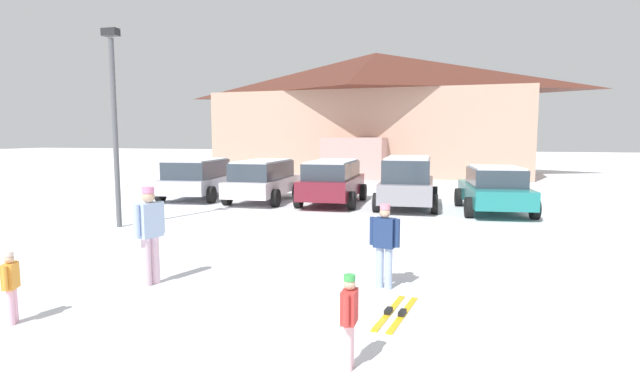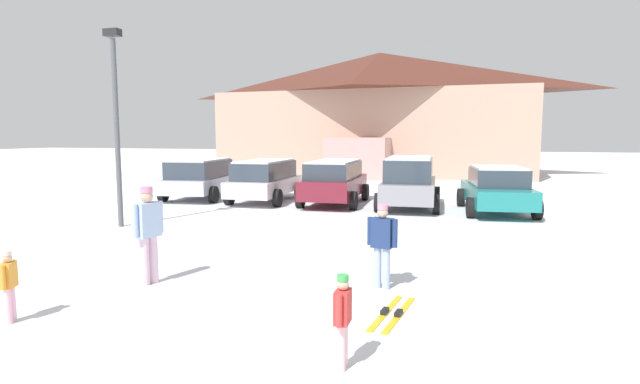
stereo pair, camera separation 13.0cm
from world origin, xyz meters
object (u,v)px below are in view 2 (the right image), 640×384
at_px(parked_maroon_van, 335,181).
at_px(pair_of_skis, 392,313).
at_px(skier_teen_in_navy_coat, 382,241).
at_px(lamp_post, 116,117).
at_px(parked_teal_hatchback, 497,189).
at_px(skier_child_in_orange_jacket, 9,282).
at_px(parked_grey_wagon, 409,181).
at_px(skier_child_in_red_jacket, 343,316).
at_px(skier_adult_in_blue_parka, 148,229).
at_px(ski_lodge, 379,112).
at_px(parked_white_suv, 266,179).
at_px(parked_silver_wagon, 201,177).

distance_m(parked_maroon_van, pair_of_skis, 11.47).
distance_m(skier_teen_in_navy_coat, lamp_post, 8.96).
bearing_deg(parked_teal_hatchback, pair_of_skis, -100.51).
bearing_deg(skier_child_in_orange_jacket, lamp_post, 117.07).
bearing_deg(skier_teen_in_navy_coat, parked_teal_hatchback, 76.13).
distance_m(skier_child_in_orange_jacket, lamp_post, 7.71).
bearing_deg(skier_teen_in_navy_coat, parked_grey_wagon, 93.59).
height_order(parked_maroon_van, pair_of_skis, parked_maroon_van).
bearing_deg(skier_child_in_orange_jacket, parked_maroon_van, 84.41).
distance_m(parked_maroon_van, parked_grey_wagon, 2.75).
height_order(parked_teal_hatchback, skier_child_in_red_jacket, parked_teal_hatchback).
height_order(parked_maroon_van, parked_teal_hatchback, parked_maroon_van).
bearing_deg(pair_of_skis, skier_adult_in_blue_parka, 175.80).
distance_m(ski_lodge, skier_teen_in_navy_coat, 26.78).
height_order(parked_teal_hatchback, pair_of_skis, parked_teal_hatchback).
relative_size(parked_grey_wagon, parked_teal_hatchback, 0.98).
distance_m(skier_child_in_orange_jacket, pair_of_skis, 5.25).
relative_size(parked_white_suv, skier_adult_in_blue_parka, 2.67).
bearing_deg(ski_lodge, parked_white_suv, -95.27).
xyz_separation_m(ski_lodge, skier_child_in_orange_jacket, (-0.02, -29.10, -3.54)).
distance_m(ski_lodge, parked_silver_wagon, 17.31).
bearing_deg(parked_white_suv, skier_teen_in_navy_coat, -57.85).
xyz_separation_m(ski_lodge, parked_maroon_van, (1.22, -16.52, -3.22)).
relative_size(skier_adult_in_blue_parka, lamp_post, 0.31).
xyz_separation_m(parked_silver_wagon, parked_grey_wagon, (8.32, -0.25, 0.09)).
distance_m(parked_teal_hatchback, skier_child_in_red_jacket, 12.34).
xyz_separation_m(parked_silver_wagon, skier_child_in_red_jacket, (8.98, -12.72, -0.27)).
bearing_deg(ski_lodge, parked_maroon_van, -85.79).
xyz_separation_m(parked_white_suv, skier_adult_in_blue_parka, (2.24, -10.53, 0.08)).
distance_m(parked_maroon_van, parked_teal_hatchback, 5.63).
height_order(parked_silver_wagon, lamp_post, lamp_post).
bearing_deg(skier_child_in_orange_jacket, pair_of_skis, 19.60).
bearing_deg(ski_lodge, parked_grey_wagon, -76.64).
xyz_separation_m(parked_maroon_van, lamp_post, (-4.56, -6.08, 2.15)).
height_order(parked_white_suv, skier_adult_in_blue_parka, skier_adult_in_blue_parka).
bearing_deg(skier_teen_in_navy_coat, parked_maroon_van, 109.08).
distance_m(parked_maroon_van, skier_adult_in_blue_parka, 10.53).
relative_size(ski_lodge, pair_of_skis, 13.34).
bearing_deg(parked_silver_wagon, skier_child_in_orange_jacket, -71.07).
distance_m(parked_silver_wagon, parked_white_suv, 2.84).
xyz_separation_m(skier_child_in_red_jacket, skier_child_in_orange_jacket, (-4.64, 0.05, -0.03)).
xyz_separation_m(skier_child_in_red_jacket, skier_teen_in_navy_coat, (-0.06, 2.97, 0.20)).
relative_size(skier_child_in_red_jacket, skier_teen_in_navy_coat, 0.74).
height_order(pair_of_skis, lamp_post, lamp_post).
height_order(parked_white_suv, skier_child_in_orange_jacket, parked_white_suv).
relative_size(parked_grey_wagon, pair_of_skis, 2.76).
bearing_deg(parked_silver_wagon, ski_lodge, 75.14).
relative_size(skier_child_in_orange_jacket, pair_of_skis, 0.64).
bearing_deg(parked_white_suv, parked_silver_wagon, 178.48).
relative_size(skier_child_in_orange_jacket, skier_teen_in_navy_coat, 0.70).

